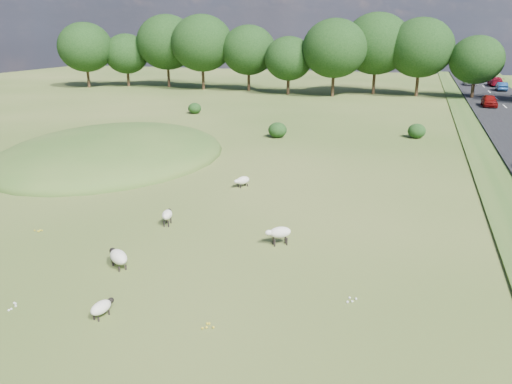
% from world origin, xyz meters
% --- Properties ---
extents(ground, '(160.00, 160.00, 0.00)m').
position_xyz_m(ground, '(0.00, 20.00, 0.00)').
color(ground, '#325219').
rests_on(ground, ground).
extents(mound, '(16.00, 20.00, 4.00)m').
position_xyz_m(mound, '(-12.00, 12.00, 0.00)').
color(mound, '#33561E').
rests_on(mound, ground).
extents(treeline, '(96.28, 14.66, 11.70)m').
position_xyz_m(treeline, '(-1.06, 55.44, 6.57)').
color(treeline, black).
rests_on(treeline, ground).
extents(shrubs, '(25.97, 11.66, 1.36)m').
position_xyz_m(shrubs, '(-1.75, 26.62, 0.65)').
color(shrubs, black).
rests_on(shrubs, ground).
extents(sheep_1, '(0.59, 1.03, 0.58)m').
position_xyz_m(sheep_1, '(0.29, -7.50, 0.36)').
color(sheep_1, beige).
rests_on(sheep_1, ground).
extents(sheep_2, '(0.67, 1.10, 0.77)m').
position_xyz_m(sheep_2, '(-1.48, 0.62, 0.53)').
color(sheep_2, beige).
rests_on(sheep_2, ground).
extents(sheep_3, '(1.19, 0.94, 0.85)m').
position_xyz_m(sheep_3, '(4.38, -0.03, 0.59)').
color(sheep_3, beige).
rests_on(sheep_3, ground).
extents(sheep_4, '(0.91, 1.15, 0.65)m').
position_xyz_m(sheep_4, '(-0.04, 7.64, 0.41)').
color(sheep_4, beige).
rests_on(sheep_4, ground).
extents(sheep_5, '(1.31, 1.09, 0.76)m').
position_xyz_m(sheep_5, '(-1.19, -4.16, 0.48)').
color(sheep_5, beige).
rests_on(sheep_5, ground).
extents(car_0, '(2.07, 4.50, 1.25)m').
position_xyz_m(car_0, '(18.10, 73.82, 0.87)').
color(car_0, white).
rests_on(car_0, road).
extents(car_1, '(1.65, 4.10, 1.40)m').
position_xyz_m(car_1, '(18.10, 47.28, 0.95)').
color(car_1, maroon).
rests_on(car_1, road).
extents(car_2, '(2.10, 5.16, 1.50)m').
position_xyz_m(car_2, '(21.90, 73.36, 1.00)').
color(car_2, maroon).
rests_on(car_2, road).
extents(car_3, '(1.37, 3.94, 1.30)m').
position_xyz_m(car_3, '(21.90, 66.25, 0.90)').
color(car_3, navy).
rests_on(car_3, road).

